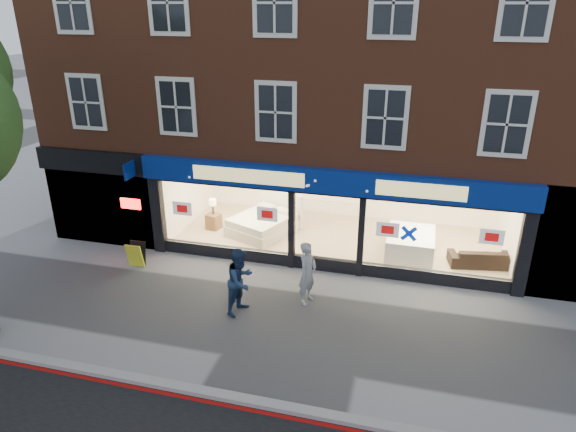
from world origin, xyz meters
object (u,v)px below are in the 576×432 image
at_px(display_bed, 265,222).
at_px(pedestrian_grey, 308,273).
at_px(a_board, 136,255).
at_px(mattress_stack, 410,244).
at_px(pedestrian_blue, 241,281).
at_px(sofa, 480,257).

height_order(display_bed, pedestrian_grey, pedestrian_grey).
xyz_separation_m(a_board, pedestrian_grey, (5.57, -0.65, 0.49)).
bearing_deg(mattress_stack, pedestrian_blue, -134.00).
bearing_deg(pedestrian_grey, sofa, -37.04).
relative_size(mattress_stack, pedestrian_blue, 1.03).
bearing_deg(pedestrian_grey, mattress_stack, -18.47).
height_order(mattress_stack, pedestrian_blue, pedestrian_blue).
xyz_separation_m(a_board, pedestrian_blue, (3.98, -1.54, 0.51)).
height_order(display_bed, mattress_stack, display_bed).
xyz_separation_m(mattress_stack, a_board, (-8.18, -2.80, -0.06)).
xyz_separation_m(mattress_stack, pedestrian_blue, (-4.19, -4.34, 0.44)).
xyz_separation_m(display_bed, a_board, (-3.14, -3.30, -0.05)).
distance_m(display_bed, sofa, 7.20).
bearing_deg(mattress_stack, display_bed, 174.38).
height_order(display_bed, sofa, display_bed).
xyz_separation_m(display_bed, pedestrian_blue, (0.84, -4.84, 0.46)).
distance_m(display_bed, mattress_stack, 5.06).
relative_size(sofa, pedestrian_grey, 1.06).
bearing_deg(display_bed, pedestrian_blue, -57.69).
relative_size(display_bed, pedestrian_blue, 1.49).
relative_size(mattress_stack, pedestrian_grey, 1.06).
bearing_deg(mattress_stack, sofa, -5.77).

